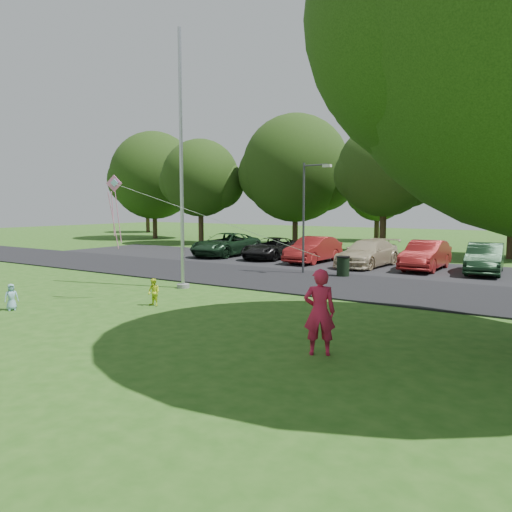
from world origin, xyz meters
The scene contains 13 objects.
ground centered at (0.00, 0.00, 0.00)m, with size 120.00×120.00×0.00m, color #275717.
park_road centered at (0.00, 9.00, 0.03)m, with size 60.00×6.00×0.06m, color black.
parking_strip centered at (0.00, 15.50, 0.03)m, with size 42.00×7.00×0.06m, color black.
flagpole centered at (-3.50, 5.00, 4.17)m, with size 0.50×0.50×10.00m.
street_lamp centered at (-1.18, 11.15, 3.16)m, with size 1.48×0.25×5.25m.
trash_can centered at (0.64, 11.24, 0.49)m, with size 0.61×0.61×0.97m.
tree_row centered at (1.59, 24.23, 5.71)m, with size 64.35×11.94×10.88m.
horizon_trees centered at (4.06, 33.88, 4.30)m, with size 77.46×7.20×7.02m.
parked_cars centered at (-0.96, 15.50, 0.77)m, with size 20.58×5.40×1.46m.
woman centered at (4.99, -0.06, 0.96)m, with size 0.70×0.46×1.92m, color #C91A40.
child_yellow centered at (-1.91, 1.78, 0.45)m, with size 0.44×0.34×0.90m, color #DBF626.
child_blue centered at (-5.17, -1.16, 0.42)m, with size 0.41×0.27×0.84m, color #84B8CA.
kite centered at (-3.33, 1.68, 3.54)m, with size 8.89×2.07×2.53m.
Camera 1 is at (9.74, -9.81, 3.31)m, focal length 35.00 mm.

